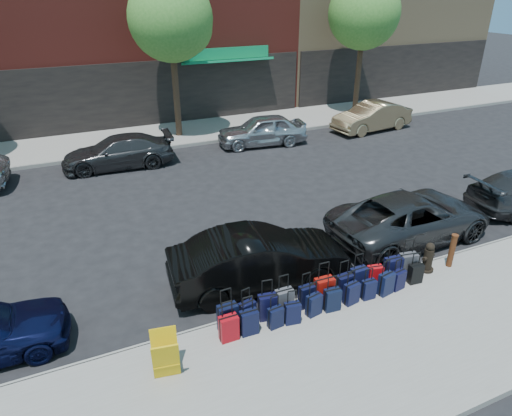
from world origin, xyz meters
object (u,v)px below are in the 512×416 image
bollard (452,250)px  car_near_1 (260,260)px  car_far_2 (262,130)px  car_far_3 (372,117)px  fire_hydrant (428,258)px  display_rack (165,356)px  tree_right (366,15)px  tree_center (174,21)px  suitcase_front_5 (324,291)px  car_near_2 (411,217)px  car_far_1 (118,152)px

bollard → car_near_1: bearing=162.7°
car_far_2 → car_far_3: bearing=96.1°
fire_hydrant → car_far_3: 13.33m
fire_hydrant → display_rack: size_ratio=0.91×
car_near_1 → car_far_3: car_near_1 is taller
tree_right → fire_hydrant: tree_right is taller
tree_center → fire_hydrant: bearing=-80.0°
display_rack → car_near_1: car_near_1 is taller
bollard → display_rack: bearing=-175.7°
tree_center → suitcase_front_5: (-0.67, -14.34, -4.92)m
suitcase_front_5 → car_near_2: car_near_2 is taller
tree_right → suitcase_front_5: bearing=-127.9°
tree_center → suitcase_front_5: tree_center is taller
car_near_1 → car_far_3: bearing=-41.6°
tree_right → display_rack: size_ratio=8.02×
tree_center → tree_right: 10.50m
bollard → car_near_2: bearing=83.3°
car_far_3 → display_rack: bearing=-55.2°
car_far_3 → suitcase_front_5: bearing=-47.4°
car_far_1 → car_far_3: bearing=94.2°
car_near_1 → car_far_2: car_near_1 is taller
suitcase_front_5 → fire_hydrant: (3.19, 0.04, 0.04)m
car_far_1 → suitcase_front_5: bearing=18.2°
car_far_2 → display_rack: bearing=-24.4°
fire_hydrant → car_near_1: size_ratio=0.18×
tree_center → display_rack: tree_center is taller
car_far_2 → tree_center: bearing=-122.5°
display_rack → car_near_1: 3.61m
bollard → car_near_2: car_near_2 is taller
suitcase_front_5 → fire_hydrant: size_ratio=1.31×
tree_center → car_far_1: bearing=-140.9°
car_near_2 → car_far_1: car_near_2 is taller
car_near_1 → car_far_2: 11.27m
suitcase_front_5 → fire_hydrant: 3.19m
fire_hydrant → bollard: bollard is taller
tree_right → car_near_2: 15.15m
bollard → car_near_1: 5.11m
tree_center → display_rack: bearing=-107.1°
tree_right → car_far_2: (-7.35, -2.67, -4.70)m
display_rack → car_far_3: 18.47m
tree_center → bollard: size_ratio=7.68×
suitcase_front_5 → car_far_2: bearing=74.0°
suitcase_front_5 → display_rack: bearing=-168.7°
fire_hydrant → car_far_3: car_far_3 is taller
suitcase_front_5 → car_near_1: (-0.98, 1.47, 0.26)m
tree_center → car_far_2: 6.26m
car_near_1 → tree_right: bearing=-37.2°
display_rack → car_far_3: size_ratio=0.21×
display_rack → car_near_1: (2.93, 2.10, 0.15)m
tree_center → tree_right: bearing=0.0°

